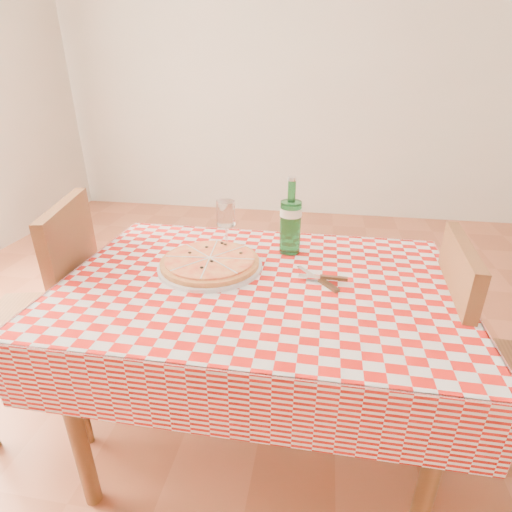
{
  "coord_description": "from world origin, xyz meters",
  "views": [
    {
      "loc": [
        0.19,
        -1.16,
        1.39
      ],
      "look_at": [
        -0.02,
        0.06,
        0.82
      ],
      "focal_mm": 28.0,
      "sensor_mm": 36.0,
      "label": 1
    }
  ],
  "objects_px": {
    "dining_table": "(259,305)",
    "wine_glass": "(226,224)",
    "chair_near": "(473,353)",
    "pizza_plate": "(210,261)",
    "water_bottle": "(291,216)",
    "chair_far": "(55,304)"
  },
  "relations": [
    {
      "from": "water_bottle",
      "to": "wine_glass",
      "type": "relative_size",
      "value": 1.58
    },
    {
      "from": "chair_far",
      "to": "wine_glass",
      "type": "bearing_deg",
      "value": -175.78
    },
    {
      "from": "chair_near",
      "to": "wine_glass",
      "type": "height_order",
      "value": "wine_glass"
    },
    {
      "from": "dining_table",
      "to": "chair_far",
      "type": "height_order",
      "value": "chair_far"
    },
    {
      "from": "chair_far",
      "to": "pizza_plate",
      "type": "bearing_deg",
      "value": 167.73
    },
    {
      "from": "dining_table",
      "to": "wine_glass",
      "type": "height_order",
      "value": "wine_glass"
    },
    {
      "from": "chair_near",
      "to": "chair_far",
      "type": "xyz_separation_m",
      "value": [
        -1.56,
        0.01,
        0.03
      ]
    },
    {
      "from": "pizza_plate",
      "to": "water_bottle",
      "type": "xyz_separation_m",
      "value": [
        0.27,
        0.18,
        0.12
      ]
    },
    {
      "from": "pizza_plate",
      "to": "wine_glass",
      "type": "bearing_deg",
      "value": 86.12
    },
    {
      "from": "pizza_plate",
      "to": "water_bottle",
      "type": "height_order",
      "value": "water_bottle"
    },
    {
      "from": "pizza_plate",
      "to": "water_bottle",
      "type": "bearing_deg",
      "value": 34.53
    },
    {
      "from": "chair_near",
      "to": "pizza_plate",
      "type": "distance_m",
      "value": 0.95
    },
    {
      "from": "dining_table",
      "to": "chair_near",
      "type": "relative_size",
      "value": 1.31
    },
    {
      "from": "water_bottle",
      "to": "wine_glass",
      "type": "bearing_deg",
      "value": 176.65
    },
    {
      "from": "chair_near",
      "to": "chair_far",
      "type": "bearing_deg",
      "value": -176.05
    },
    {
      "from": "water_bottle",
      "to": "chair_far",
      "type": "bearing_deg",
      "value": -167.4
    },
    {
      "from": "pizza_plate",
      "to": "wine_glass",
      "type": "xyz_separation_m",
      "value": [
        0.01,
        0.2,
        0.07
      ]
    },
    {
      "from": "chair_near",
      "to": "water_bottle",
      "type": "bearing_deg",
      "value": 166.23
    },
    {
      "from": "dining_table",
      "to": "chair_far",
      "type": "relative_size",
      "value": 1.25
    },
    {
      "from": "dining_table",
      "to": "chair_near",
      "type": "height_order",
      "value": "chair_near"
    },
    {
      "from": "chair_near",
      "to": "water_bottle",
      "type": "distance_m",
      "value": 0.78
    },
    {
      "from": "chair_far",
      "to": "water_bottle",
      "type": "bearing_deg",
      "value": 178.48
    }
  ]
}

